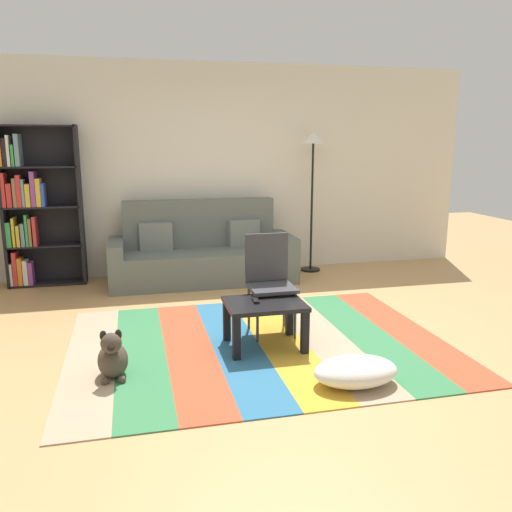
{
  "coord_description": "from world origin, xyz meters",
  "views": [
    {
      "loc": [
        -1.18,
        -4.35,
        1.71
      ],
      "look_at": [
        -0.05,
        0.38,
        0.65
      ],
      "focal_mm": 36.81,
      "sensor_mm": 36.0,
      "label": 1
    }
  ],
  "objects_px": {
    "standing_lamp": "(313,156)",
    "tv_remote": "(255,300)",
    "coffee_table": "(265,311)",
    "dog": "(113,358)",
    "folding_chair": "(269,275)",
    "couch": "(202,254)",
    "pouf": "(356,371)",
    "bookshelf": "(33,208)"
  },
  "relations": [
    {
      "from": "tv_remote",
      "to": "folding_chair",
      "type": "xyz_separation_m",
      "value": [
        0.21,
        0.34,
        0.12
      ]
    },
    {
      "from": "couch",
      "to": "pouf",
      "type": "distance_m",
      "value": 3.23
    },
    {
      "from": "bookshelf",
      "to": "folding_chair",
      "type": "bearing_deg",
      "value": -43.7
    },
    {
      "from": "pouf",
      "to": "standing_lamp",
      "type": "bearing_deg",
      "value": 76.08
    },
    {
      "from": "pouf",
      "to": "coffee_table",
      "type": "bearing_deg",
      "value": 118.22
    },
    {
      "from": "dog",
      "to": "tv_remote",
      "type": "relative_size",
      "value": 2.65
    },
    {
      "from": "standing_lamp",
      "to": "tv_remote",
      "type": "distance_m",
      "value": 3.03
    },
    {
      "from": "couch",
      "to": "pouf",
      "type": "relative_size",
      "value": 3.66
    },
    {
      "from": "coffee_table",
      "to": "folding_chair",
      "type": "xyz_separation_m",
      "value": [
        0.14,
        0.37,
        0.21
      ]
    },
    {
      "from": "pouf",
      "to": "folding_chair",
      "type": "xyz_separation_m",
      "value": [
        -0.32,
        1.22,
        0.42
      ]
    },
    {
      "from": "bookshelf",
      "to": "pouf",
      "type": "height_order",
      "value": "bookshelf"
    },
    {
      "from": "bookshelf",
      "to": "folding_chair",
      "type": "xyz_separation_m",
      "value": [
        2.32,
        -2.22,
        -0.41
      ]
    },
    {
      "from": "pouf",
      "to": "bookshelf",
      "type": "bearing_deg",
      "value": 127.54
    },
    {
      "from": "coffee_table",
      "to": "dog",
      "type": "relative_size",
      "value": 1.64
    },
    {
      "from": "coffee_table",
      "to": "bookshelf",
      "type": "bearing_deg",
      "value": 130.17
    },
    {
      "from": "dog",
      "to": "standing_lamp",
      "type": "bearing_deg",
      "value": 48.16
    },
    {
      "from": "couch",
      "to": "dog",
      "type": "bearing_deg",
      "value": -111.35
    },
    {
      "from": "standing_lamp",
      "to": "folding_chair",
      "type": "xyz_separation_m",
      "value": [
        -1.15,
        -2.13,
        -0.99
      ]
    },
    {
      "from": "couch",
      "to": "tv_remote",
      "type": "height_order",
      "value": "couch"
    },
    {
      "from": "bookshelf",
      "to": "tv_remote",
      "type": "distance_m",
      "value": 3.36
    },
    {
      "from": "bookshelf",
      "to": "coffee_table",
      "type": "distance_m",
      "value": 3.45
    },
    {
      "from": "couch",
      "to": "coffee_table",
      "type": "bearing_deg",
      "value": -84.79
    },
    {
      "from": "couch",
      "to": "dog",
      "type": "xyz_separation_m",
      "value": [
        -1.02,
        -2.62,
        -0.18
      ]
    },
    {
      "from": "couch",
      "to": "dog",
      "type": "relative_size",
      "value": 5.69
    },
    {
      "from": "dog",
      "to": "tv_remote",
      "type": "bearing_deg",
      "value": 16.41
    },
    {
      "from": "coffee_table",
      "to": "pouf",
      "type": "distance_m",
      "value": 0.99
    },
    {
      "from": "bookshelf",
      "to": "couch",
      "type": "bearing_deg",
      "value": -8.18
    },
    {
      "from": "couch",
      "to": "coffee_table",
      "type": "height_order",
      "value": "couch"
    },
    {
      "from": "coffee_table",
      "to": "tv_remote",
      "type": "relative_size",
      "value": 4.34
    },
    {
      "from": "coffee_table",
      "to": "standing_lamp",
      "type": "height_order",
      "value": "standing_lamp"
    },
    {
      "from": "coffee_table",
      "to": "standing_lamp",
      "type": "relative_size",
      "value": 0.36
    },
    {
      "from": "pouf",
      "to": "dog",
      "type": "xyz_separation_m",
      "value": [
        -1.69,
        0.53,
        0.05
      ]
    },
    {
      "from": "standing_lamp",
      "to": "folding_chair",
      "type": "relative_size",
      "value": 2.03
    },
    {
      "from": "dog",
      "to": "standing_lamp",
      "type": "xyz_separation_m",
      "value": [
        2.52,
        2.81,
        1.37
      ]
    },
    {
      "from": "dog",
      "to": "standing_lamp",
      "type": "relative_size",
      "value": 0.22
    },
    {
      "from": "dog",
      "to": "couch",
      "type": "bearing_deg",
      "value": 68.65
    },
    {
      "from": "pouf",
      "to": "tv_remote",
      "type": "xyz_separation_m",
      "value": [
        -0.53,
        0.88,
        0.3
      ]
    },
    {
      "from": "dog",
      "to": "standing_lamp",
      "type": "height_order",
      "value": "standing_lamp"
    },
    {
      "from": "folding_chair",
      "to": "couch",
      "type": "bearing_deg",
      "value": 129.77
    },
    {
      "from": "couch",
      "to": "bookshelf",
      "type": "bearing_deg",
      "value": 171.82
    },
    {
      "from": "coffee_table",
      "to": "folding_chair",
      "type": "distance_m",
      "value": 0.45
    },
    {
      "from": "tv_remote",
      "to": "standing_lamp",
      "type": "bearing_deg",
      "value": 65.53
    }
  ]
}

